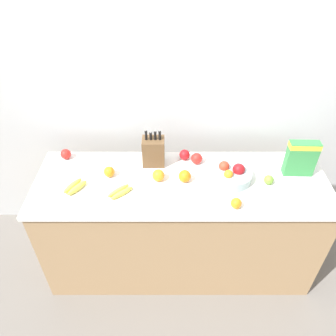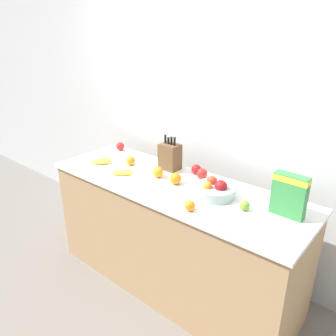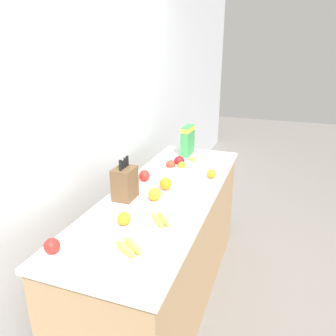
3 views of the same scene
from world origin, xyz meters
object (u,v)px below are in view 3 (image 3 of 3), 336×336
object	(u,v)px
banana_bunch_right	(129,247)
fruit_bowl	(177,168)
orange_mid_right	(155,194)
cereal_box	(188,139)
apple_near_bananas	(144,176)
orange_back_center	(211,174)
banana_bunch_left	(160,219)
orange_mid_left	(124,219)
knife_block	(125,183)
apple_middle	(52,246)
orange_front_left	(166,184)
apple_leftmost	(192,160)
apple_by_knife_block	(134,179)

from	to	relation	value
banana_bunch_right	fruit_bowl	bearing A→B (deg)	5.49
fruit_bowl	orange_mid_right	distance (m)	0.49
cereal_box	banana_bunch_right	xyz separation A→B (m)	(-1.52, -0.16, -0.12)
apple_near_bananas	orange_back_center	size ratio (longest dim) A/B	1.19
banana_bunch_left	banana_bunch_right	bearing A→B (deg)	171.61
banana_bunch_left	orange_mid_left	world-z (taller)	orange_mid_left
knife_block	orange_mid_right	size ratio (longest dim) A/B	3.84
fruit_bowl	apple_middle	bearing A→B (deg)	168.82
banana_bunch_right	apple_near_bananas	bearing A→B (deg)	18.70
cereal_box	orange_mid_right	bearing A→B (deg)	-174.34
orange_mid_right	orange_mid_left	distance (m)	0.34
cereal_box	banana_bunch_right	distance (m)	1.53
apple_middle	orange_mid_right	bearing A→B (deg)	-19.56
banana_bunch_right	apple_near_bananas	xyz separation A→B (m)	(0.82, 0.28, 0.02)
orange_mid_left	fruit_bowl	bearing A→B (deg)	-2.23
banana_bunch_right	orange_front_left	bearing A→B (deg)	6.29
apple_middle	orange_front_left	world-z (taller)	orange_front_left
banana_bunch_left	apple_middle	xyz separation A→B (m)	(-0.44, 0.38, 0.02)
knife_block	cereal_box	bearing A→B (deg)	-6.61
apple_leftmost	orange_mid_left	world-z (taller)	orange_mid_left
cereal_box	apple_leftmost	size ratio (longest dim) A/B	4.04
banana_bunch_left	cereal_box	bearing A→B (deg)	9.60
fruit_bowl	orange_back_center	xyz separation A→B (m)	(-0.01, -0.27, -0.01)
apple_middle	orange_front_left	size ratio (longest dim) A/B	0.90
apple_leftmost	apple_by_knife_block	world-z (taller)	apple_by_knife_block
apple_near_bananas	orange_mid_left	bearing A→B (deg)	-166.61
banana_bunch_right	orange_mid_left	bearing A→B (deg)	32.23
banana_bunch_left	apple_leftmost	distance (m)	0.99
apple_near_bananas	orange_mid_left	xyz separation A→B (m)	(-0.61, -0.15, -0.00)
fruit_bowl	orange_mid_left	world-z (taller)	fruit_bowl
banana_bunch_right	apple_by_knife_block	xyz separation A→B (m)	(0.74, 0.33, 0.02)
fruit_bowl	apple_by_knife_block	size ratio (longest dim) A/B	3.61
apple_near_bananas	apple_middle	world-z (taller)	apple_near_bananas
banana_bunch_left	apple_by_knife_block	distance (m)	0.57
knife_block	fruit_bowl	bearing A→B (deg)	-18.32
orange_front_left	orange_mid_left	xyz separation A→B (m)	(-0.52, 0.05, -0.00)
banana_bunch_right	banana_bunch_left	bearing A→B (deg)	-8.39
fruit_bowl	orange_mid_left	size ratio (longest dim) A/B	3.73
orange_back_center	orange_mid_left	world-z (taller)	orange_mid_left
apple_leftmost	orange_front_left	bearing A→B (deg)	177.38
fruit_bowl	apple_by_knife_block	bearing A→B (deg)	143.74
apple_by_knife_block	orange_front_left	xyz separation A→B (m)	(-0.01, -0.25, 0.00)
apple_middle	knife_block	bearing A→B (deg)	-5.06
apple_near_bananas	knife_block	bearing A→B (deg)	-179.60
orange_front_left	knife_block	bearing A→B (deg)	137.75
fruit_bowl	orange_back_center	size ratio (longest dim) A/B	4.06
banana_bunch_right	apple_by_knife_block	size ratio (longest dim) A/B	2.34
apple_near_bananas	apple_leftmost	size ratio (longest dim) A/B	1.26
fruit_bowl	banana_bunch_left	world-z (taller)	fruit_bowl
orange_mid_left	orange_front_left	bearing A→B (deg)	-5.79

